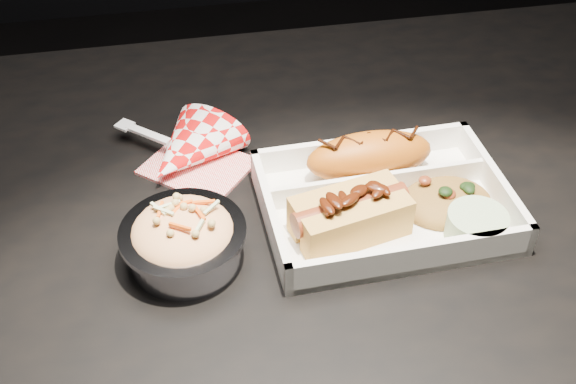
# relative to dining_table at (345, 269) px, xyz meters

# --- Properties ---
(dining_table) EXTENTS (1.20, 0.80, 0.75)m
(dining_table) POSITION_rel_dining_table_xyz_m (0.00, 0.00, 0.00)
(dining_table) COLOR black
(dining_table) RESTS_ON ground
(food_tray) EXTENTS (0.25, 0.19, 0.04)m
(food_tray) POSITION_rel_dining_table_xyz_m (0.03, -0.01, 0.10)
(food_tray) COLOR white
(food_tray) RESTS_ON dining_table
(fried_pastry) EXTENTS (0.14, 0.06, 0.05)m
(fried_pastry) POSITION_rel_dining_table_xyz_m (0.03, 0.05, 0.12)
(fried_pastry) COLOR #B95A12
(fried_pastry) RESTS_ON food_tray
(hotdog) EXTENTS (0.12, 0.08, 0.06)m
(hotdog) POSITION_rel_dining_table_xyz_m (-0.01, -0.04, 0.12)
(hotdog) COLOR gold
(hotdog) RESTS_ON food_tray
(fried_rice_mound) EXTENTS (0.10, 0.08, 0.03)m
(fried_rice_mound) POSITION_rel_dining_table_xyz_m (0.10, -0.02, 0.11)
(fried_rice_mound) COLOR olive
(fried_rice_mound) RESTS_ON food_tray
(cupcake_liner) EXTENTS (0.06, 0.06, 0.03)m
(cupcake_liner) POSITION_rel_dining_table_xyz_m (0.11, -0.07, 0.11)
(cupcake_liner) COLOR #A2BC8E
(cupcake_liner) RESTS_ON food_tray
(foil_coleslaw_cup) EXTENTS (0.12, 0.12, 0.07)m
(foil_coleslaw_cup) POSITION_rel_dining_table_xyz_m (-0.18, -0.04, 0.12)
(foil_coleslaw_cup) COLOR silver
(foil_coleslaw_cup) RESTS_ON dining_table
(napkin_fork) EXTENTS (0.16, 0.15, 0.10)m
(napkin_fork) POSITION_rel_dining_table_xyz_m (-0.16, 0.11, 0.11)
(napkin_fork) COLOR red
(napkin_fork) RESTS_ON dining_table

